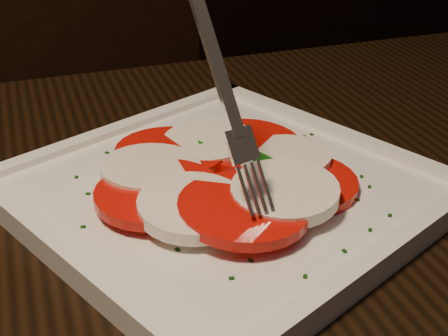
{
  "coord_description": "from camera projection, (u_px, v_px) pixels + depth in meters",
  "views": [
    {
      "loc": [
        0.12,
        -0.06,
        1.02
      ],
      "look_at": [
        0.27,
        0.34,
        0.78
      ],
      "focal_mm": 50.0,
      "sensor_mm": 36.0,
      "label": 1
    }
  ],
  "objects": [
    {
      "name": "chair",
      "position": [
        131.0,
        124.0,
        1.14
      ],
      "size": [
        0.52,
        0.52,
        0.93
      ],
      "rotation": [
        0.0,
        0.0,
        0.28
      ],
      "color": "black",
      "rests_on": "ground"
    },
    {
      "name": "caprese_salad",
      "position": [
        224.0,
        174.0,
        0.49
      ],
      "size": [
        0.23,
        0.23,
        0.03
      ],
      "color": "red",
      "rests_on": "plate"
    },
    {
      "name": "plate",
      "position": [
        224.0,
        193.0,
        0.5
      ],
      "size": [
        0.39,
        0.39,
        0.01
      ],
      "primitive_type": "cube",
      "rotation": [
        0.0,
        0.0,
        0.4
      ],
      "color": "white",
      "rests_on": "table"
    },
    {
      "name": "fork",
      "position": [
        209.0,
        69.0,
        0.43
      ],
      "size": [
        0.07,
        0.11,
        0.17
      ],
      "primitive_type": null,
      "rotation": [
        0.0,
        0.0,
        0.24
      ],
      "color": "white",
      "rests_on": "caprese_salad"
    }
  ]
}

